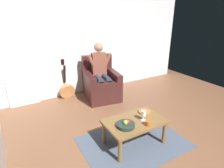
{
  "coord_description": "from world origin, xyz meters",
  "views": [
    {
      "loc": [
        1.59,
        1.39,
        1.98
      ],
      "look_at": [
        -0.0,
        -1.36,
        0.75
      ],
      "focal_mm": 30.15,
      "sensor_mm": 36.0,
      "label": 1
    }
  ],
  "objects_px": {
    "guitar": "(67,90)",
    "candle_jar": "(148,123)",
    "person_seated": "(101,70)",
    "armchair": "(101,85)",
    "fruit_bowl": "(126,125)",
    "coffee_table": "(134,124)",
    "decorative_dish": "(145,112)",
    "wine_glass_near": "(144,114)"
  },
  "relations": [
    {
      "from": "person_seated",
      "to": "candle_jar",
      "type": "bearing_deg",
      "value": 92.0
    },
    {
      "from": "guitar",
      "to": "wine_glass_near",
      "type": "height_order",
      "value": "guitar"
    },
    {
      "from": "person_seated",
      "to": "decorative_dish",
      "type": "xyz_separation_m",
      "value": [
        0.04,
        1.68,
        -0.28
      ]
    },
    {
      "from": "guitar",
      "to": "fruit_bowl",
      "type": "bearing_deg",
      "value": 94.68
    },
    {
      "from": "guitar",
      "to": "wine_glass_near",
      "type": "bearing_deg",
      "value": 103.07
    },
    {
      "from": "fruit_bowl",
      "to": "wine_glass_near",
      "type": "bearing_deg",
      "value": -177.52
    },
    {
      "from": "fruit_bowl",
      "to": "candle_jar",
      "type": "distance_m",
      "value": 0.33
    },
    {
      "from": "wine_glass_near",
      "to": "decorative_dish",
      "type": "height_order",
      "value": "wine_glass_near"
    },
    {
      "from": "guitar",
      "to": "decorative_dish",
      "type": "distance_m",
      "value": 2.18
    },
    {
      "from": "armchair",
      "to": "wine_glass_near",
      "type": "bearing_deg",
      "value": 92.58
    },
    {
      "from": "wine_glass_near",
      "to": "candle_jar",
      "type": "height_order",
      "value": "wine_glass_near"
    },
    {
      "from": "guitar",
      "to": "candle_jar",
      "type": "distance_m",
      "value": 2.44
    },
    {
      "from": "decorative_dish",
      "to": "candle_jar",
      "type": "xyz_separation_m",
      "value": [
        0.2,
        0.32,
        0.02
      ]
    },
    {
      "from": "person_seated",
      "to": "fruit_bowl",
      "type": "height_order",
      "value": "person_seated"
    },
    {
      "from": "coffee_table",
      "to": "wine_glass_near",
      "type": "relative_size",
      "value": 5.89
    },
    {
      "from": "armchair",
      "to": "candle_jar",
      "type": "relative_size",
      "value": 12.89
    },
    {
      "from": "armchair",
      "to": "guitar",
      "type": "height_order",
      "value": "armchair"
    },
    {
      "from": "coffee_table",
      "to": "candle_jar",
      "type": "relative_size",
      "value": 11.99
    },
    {
      "from": "fruit_bowl",
      "to": "candle_jar",
      "type": "height_order",
      "value": "fruit_bowl"
    },
    {
      "from": "coffee_table",
      "to": "guitar",
      "type": "bearing_deg",
      "value": -79.83
    },
    {
      "from": "guitar",
      "to": "fruit_bowl",
      "type": "xyz_separation_m",
      "value": [
        -0.18,
        2.25,
        0.23
      ]
    },
    {
      "from": "coffee_table",
      "to": "fruit_bowl",
      "type": "distance_m",
      "value": 0.24
    },
    {
      "from": "armchair",
      "to": "fruit_bowl",
      "type": "relative_size",
      "value": 3.72
    },
    {
      "from": "guitar",
      "to": "decorative_dish",
      "type": "relative_size",
      "value": 4.63
    },
    {
      "from": "fruit_bowl",
      "to": "decorative_dish",
      "type": "distance_m",
      "value": 0.54
    },
    {
      "from": "armchair",
      "to": "decorative_dish",
      "type": "height_order",
      "value": "armchair"
    },
    {
      "from": "armchair",
      "to": "person_seated",
      "type": "distance_m",
      "value": 0.36
    },
    {
      "from": "armchair",
      "to": "decorative_dish",
      "type": "relative_size",
      "value": 4.9
    },
    {
      "from": "guitar",
      "to": "candle_jar",
      "type": "height_order",
      "value": "guitar"
    },
    {
      "from": "coffee_table",
      "to": "wine_glass_near",
      "type": "bearing_deg",
      "value": 158.53
    },
    {
      "from": "person_seated",
      "to": "candle_jar",
      "type": "distance_m",
      "value": 2.03
    },
    {
      "from": "guitar",
      "to": "wine_glass_near",
      "type": "relative_size",
      "value": 5.99
    },
    {
      "from": "wine_glass_near",
      "to": "fruit_bowl",
      "type": "height_order",
      "value": "wine_glass_near"
    },
    {
      "from": "coffee_table",
      "to": "candle_jar",
      "type": "xyz_separation_m",
      "value": [
        -0.09,
        0.2,
        0.1
      ]
    },
    {
      "from": "decorative_dish",
      "to": "armchair",
      "type": "bearing_deg",
      "value": -91.35
    },
    {
      "from": "fruit_bowl",
      "to": "candle_jar",
      "type": "bearing_deg",
      "value": 155.76
    },
    {
      "from": "armchair",
      "to": "candle_jar",
      "type": "xyz_separation_m",
      "value": [
        0.24,
        1.98,
        0.11
      ]
    },
    {
      "from": "guitar",
      "to": "decorative_dish",
      "type": "xyz_separation_m",
      "value": [
        -0.69,
        2.06,
        0.21
      ]
    },
    {
      "from": "candle_jar",
      "to": "armchair",
      "type": "bearing_deg",
      "value": -97.01
    },
    {
      "from": "wine_glass_near",
      "to": "decorative_dish",
      "type": "relative_size",
      "value": 0.77
    },
    {
      "from": "wine_glass_near",
      "to": "decorative_dish",
      "type": "bearing_deg",
      "value": -134.32
    },
    {
      "from": "armchair",
      "to": "candle_jar",
      "type": "height_order",
      "value": "armchair"
    }
  ]
}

